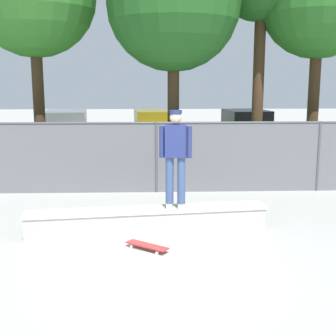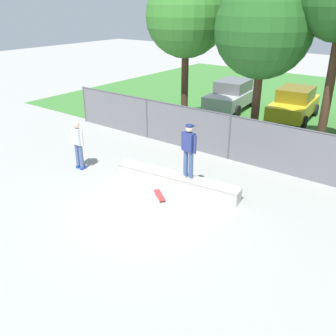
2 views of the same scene
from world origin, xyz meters
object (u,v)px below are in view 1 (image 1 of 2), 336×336
car_yellow (156,131)px  tree_far (319,0)px  tree_near_right (174,4)px  skateboarder (176,154)px  car_silver (66,132)px  car_black (247,130)px  concrete_ledge (148,221)px  skateboard (147,246)px

car_yellow → tree_far: bearing=-50.9°
tree_near_right → tree_far: size_ratio=0.99×
skateboarder → tree_far: tree_far is taller
car_yellow → skateboarder: bearing=-88.6°
skateboarder → car_silver: 10.83m
skateboarder → car_black: 10.98m
tree_near_right → car_black: 7.93m
tree_far → car_black: tree_far is taller
tree_near_right → car_black: tree_near_right is taller
concrete_ledge → skateboarder: 1.38m
concrete_ledge → car_silver: size_ratio=1.05×
concrete_ledge → skateboard: bearing=-90.8°
skateboarder → car_black: size_ratio=0.42×
skateboarder → car_silver: (-3.83, 10.11, -0.68)m
skateboard → car_silver: 11.46m
tree_far → skateboarder: bearing=-131.3°
skateboard → tree_far: 8.87m
skateboarder → tree_near_right: 5.51m
concrete_ledge → skateboard: 0.89m
tree_near_right → tree_far: tree_far is taller
tree_near_right → car_silver: (-4.01, 5.71, -4.00)m
concrete_ledge → car_yellow: size_ratio=1.05×
concrete_ledge → tree_near_right: (0.70, 4.37, 4.59)m
car_silver → car_yellow: 3.59m
skateboarder → tree_far: 7.27m
skateboard → car_yellow: (0.29, 11.10, 0.77)m
skateboard → car_silver: size_ratio=0.17×
car_black → skateboard: bearing=-109.7°
tree_far → skateboard: bearing=-130.1°
skateboard → car_yellow: 11.13m
skateboarder → car_yellow: size_ratio=0.42×
skateboard → tree_far: bearing=49.9°
car_silver → car_yellow: size_ratio=1.00×
tree_far → car_yellow: bearing=129.1°
skateboard → tree_near_right: size_ratio=0.11×
concrete_ledge → skateboarder: skateboarder is taller
concrete_ledge → tree_near_right: tree_near_right is taller
concrete_ledge → skateboard: concrete_ledge is taller
tree_far → car_silver: size_ratio=1.54×
concrete_ledge → car_silver: bearing=108.2°
tree_near_right → car_black: bearing=61.0°
car_yellow → skateboard: bearing=-91.5°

